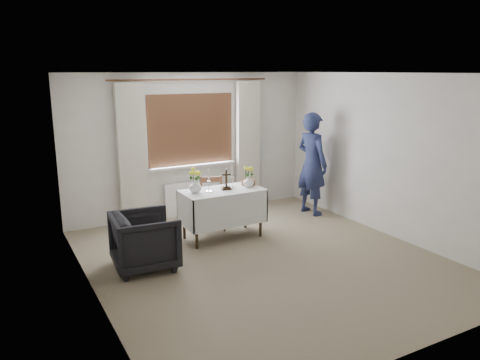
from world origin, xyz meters
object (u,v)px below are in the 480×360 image
Objects in this scene: person at (312,164)px; flower_vase_right at (248,182)px; flower_vase_left at (195,186)px; altar_table at (223,214)px; armchair at (145,241)px; wooden_cross at (226,179)px; wooden_chair at (213,204)px.

person reaches higher than flower_vase_right.
altar_table is at bearing -6.52° from flower_vase_left.
person is 10.55× the size of flower_vase_right.
flower_vase_left reaches higher than altar_table.
wooden_cross is at bearing -65.73° from armchair.
wooden_chair is 1.74m from armchair.
wooden_chair is at bearing -51.26° from armchair.
flower_vase_right is (0.39, -0.48, 0.43)m from wooden_chair.
armchair is at bearing -127.79° from wooden_chair.
flower_vase_right is at bearing -5.15° from flower_vase_left.
armchair is 4.19× the size of flower_vase_left.
wooden_chair is (0.05, 0.45, 0.04)m from altar_table.
flower_vase_right reaches higher than altar_table.
person reaches higher than armchair.
armchair is 3.53m from person.
person is at bearing 25.89° from wooden_cross.
altar_table is 0.64m from flower_vase_left.
wooden_cross reaches higher than flower_vase_right.
person is at bearing 15.82° from wooden_chair.
flower_vase_right is at bearing -3.84° from altar_table.
wooden_cross is at bearing -4.04° from altar_table.
person is at bearing 14.74° from flower_vase_right.
flower_vase_right reaches higher than armchair.
person is (1.97, 0.37, 0.53)m from altar_table.
flower_vase_left is 1.12× the size of flower_vase_right.
armchair is at bearing -164.90° from flower_vase_right.
wooden_cross is at bearing 94.09° from person.
flower_vase_right reaches higher than wooden_chair.
armchair is (-1.44, -0.98, -0.05)m from wooden_chair.
wooden_cross is at bearing 176.20° from flower_vase_right.
altar_table is 6.38× the size of flower_vase_left.
wooden_chair is 0.67m from wooden_cross.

